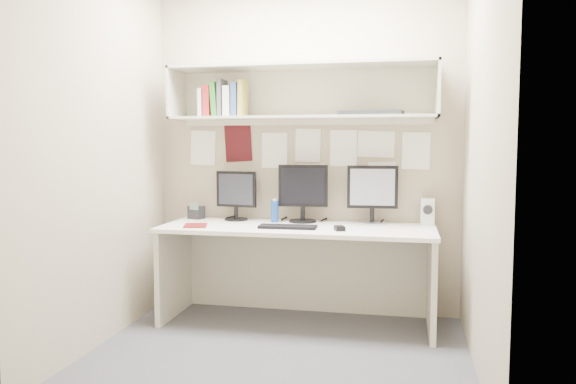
% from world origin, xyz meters
% --- Properties ---
extents(floor, '(2.40, 2.00, 0.01)m').
position_xyz_m(floor, '(0.00, 0.00, 0.00)').
color(floor, '#434247').
rests_on(floor, ground).
extents(wall_back, '(2.40, 0.02, 2.60)m').
position_xyz_m(wall_back, '(0.00, 1.00, 1.30)').
color(wall_back, tan).
rests_on(wall_back, ground).
extents(wall_front, '(2.40, 0.02, 2.60)m').
position_xyz_m(wall_front, '(0.00, -1.00, 1.30)').
color(wall_front, tan).
rests_on(wall_front, ground).
extents(wall_left, '(0.02, 2.00, 2.60)m').
position_xyz_m(wall_left, '(-1.20, 0.00, 1.30)').
color(wall_left, tan).
rests_on(wall_left, ground).
extents(wall_right, '(0.02, 2.00, 2.60)m').
position_xyz_m(wall_right, '(1.20, 0.00, 1.30)').
color(wall_right, tan).
rests_on(wall_right, ground).
extents(desk, '(2.00, 0.70, 0.73)m').
position_xyz_m(desk, '(0.00, 0.65, 0.37)').
color(desk, white).
rests_on(desk, floor).
extents(overhead_hutch, '(2.00, 0.38, 0.40)m').
position_xyz_m(overhead_hutch, '(0.00, 0.86, 1.72)').
color(overhead_hutch, beige).
rests_on(overhead_hutch, wall_back).
extents(pinned_papers, '(1.92, 0.01, 0.48)m').
position_xyz_m(pinned_papers, '(0.00, 0.99, 1.25)').
color(pinned_papers, white).
rests_on(pinned_papers, wall_back).
extents(monitor_left, '(0.33, 0.18, 0.39)m').
position_xyz_m(monitor_left, '(-0.53, 0.87, 0.95)').
color(monitor_left, black).
rests_on(monitor_left, desk).
extents(monitor_center, '(0.38, 0.21, 0.44)m').
position_xyz_m(monitor_center, '(0.00, 0.87, 0.97)').
color(monitor_center, black).
rests_on(monitor_center, desk).
extents(monitor_right, '(0.38, 0.21, 0.44)m').
position_xyz_m(monitor_right, '(0.53, 0.87, 0.97)').
color(monitor_right, '#A5A5AA').
rests_on(monitor_right, desk).
extents(keyboard, '(0.42, 0.16, 0.02)m').
position_xyz_m(keyboard, '(-0.05, 0.53, 0.74)').
color(keyboard, black).
rests_on(keyboard, desk).
extents(mouse, '(0.09, 0.12, 0.03)m').
position_xyz_m(mouse, '(0.33, 0.50, 0.75)').
color(mouse, black).
rests_on(mouse, desk).
extents(speaker, '(0.10, 0.11, 0.20)m').
position_xyz_m(speaker, '(0.94, 0.90, 0.83)').
color(speaker, beige).
rests_on(speaker, desk).
extents(blue_bottle, '(0.06, 0.06, 0.18)m').
position_xyz_m(blue_bottle, '(-0.21, 0.81, 0.82)').
color(blue_bottle, navy).
rests_on(blue_bottle, desk).
extents(maroon_notebook, '(0.21, 0.24, 0.01)m').
position_xyz_m(maroon_notebook, '(-0.73, 0.49, 0.74)').
color(maroon_notebook, '#5F1010').
rests_on(maroon_notebook, desk).
extents(desk_phone, '(0.14, 0.13, 0.13)m').
position_xyz_m(desk_phone, '(-0.87, 0.87, 0.78)').
color(desk_phone, black).
rests_on(desk_phone, desk).
extents(book_stack, '(0.35, 0.17, 0.28)m').
position_xyz_m(book_stack, '(-0.60, 0.78, 1.67)').
color(book_stack, silver).
rests_on(book_stack, overhead_hutch).
extents(hutch_tray, '(0.48, 0.24, 0.03)m').
position_xyz_m(hutch_tray, '(0.52, 0.79, 1.56)').
color(hutch_tray, black).
rests_on(hutch_tray, overhead_hutch).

